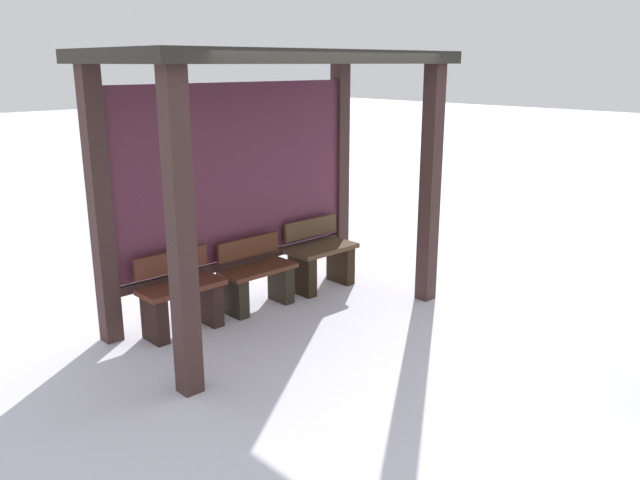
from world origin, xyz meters
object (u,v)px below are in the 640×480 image
(bench_left_inside, at_px, (181,298))
(bench_right_inside, at_px, (321,259))
(bench_center_inside, at_px, (257,279))
(bus_shelter, at_px, (264,125))

(bench_left_inside, bearing_deg, bench_right_inside, 0.01)
(bench_left_inside, xyz_separation_m, bench_center_inside, (0.88, 0.00, -0.02))
(bench_right_inside, bearing_deg, bus_shelter, -169.63)
(bench_center_inside, bearing_deg, bench_right_inside, -0.07)
(bus_shelter, bearing_deg, bench_left_inside, 169.65)
(bench_right_inside, bearing_deg, bench_center_inside, 179.93)
(bench_left_inside, relative_size, bench_center_inside, 1.00)
(bench_right_inside, bearing_deg, bench_left_inside, -179.99)
(bench_left_inside, height_order, bench_center_inside, bench_left_inside)
(bench_center_inside, relative_size, bench_right_inside, 1.00)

